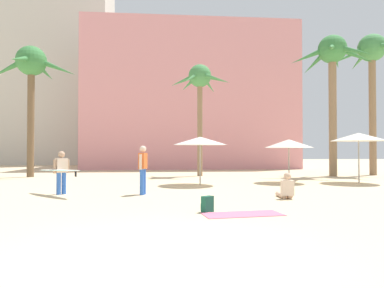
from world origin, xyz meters
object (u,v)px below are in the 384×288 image
at_px(palm_tree_center, 333,63).
at_px(palm_tree_right, 200,84).
at_px(cafe_umbrella_1, 289,144).
at_px(beach_towel, 243,214).
at_px(person_mid_left, 143,168).
at_px(palm_tree_far_left, 372,60).
at_px(cafe_umbrella_0, 200,141).
at_px(person_mid_center, 60,171).
at_px(palm_tree_left, 31,70).
at_px(backpack, 207,204).
at_px(person_near_left, 286,190).
at_px(cafe_umbrella_3, 359,137).

distance_m(palm_tree_center, palm_tree_right, 8.52).
xyz_separation_m(palm_tree_right, cafe_umbrella_1, (3.90, -5.23, -3.90)).
height_order(beach_towel, person_mid_left, person_mid_left).
bearing_deg(cafe_umbrella_1, palm_tree_far_left, 33.47).
bearing_deg(cafe_umbrella_0, cafe_umbrella_1, 9.18).
bearing_deg(person_mid_left, person_mid_center, -167.57).
height_order(palm_tree_left, backpack, palm_tree_left).
bearing_deg(backpack, palm_tree_center, -74.94).
distance_m(palm_tree_far_left, palm_tree_right, 11.57).
relative_size(palm_tree_center, palm_tree_right, 1.26).
xyz_separation_m(beach_towel, person_mid_center, (-5.68, 4.49, 0.87)).
distance_m(cafe_umbrella_0, backpack, 7.57).
bearing_deg(palm_tree_right, cafe_umbrella_1, -53.31).
distance_m(backpack, person_mid_center, 6.36).
bearing_deg(person_near_left, cafe_umbrella_1, -17.55).
xyz_separation_m(person_mid_center, person_near_left, (7.82, -1.65, -0.58)).
relative_size(palm_tree_far_left, person_mid_center, 4.20).
distance_m(palm_tree_right, person_near_left, 12.32).
xyz_separation_m(palm_tree_center, cafe_umbrella_0, (-9.01, -5.04, -5.11)).
xyz_separation_m(palm_tree_left, person_mid_center, (4.31, -9.23, -5.68)).
bearing_deg(person_mid_center, cafe_umbrella_3, -114.86).
height_order(backpack, person_mid_center, person_mid_center).
xyz_separation_m(palm_tree_right, backpack, (-1.26, -13.27, -5.65)).
height_order(cafe_umbrella_3, beach_towel, cafe_umbrella_3).
bearing_deg(beach_towel, cafe_umbrella_0, 91.63).
height_order(palm_tree_center, cafe_umbrella_3, palm_tree_center).
xyz_separation_m(cafe_umbrella_1, person_mid_left, (-7.02, -4.19, -0.98)).
height_order(palm_tree_left, cafe_umbrella_1, palm_tree_left).
bearing_deg(palm_tree_far_left, person_near_left, -132.51).
relative_size(cafe_umbrella_3, person_near_left, 2.67).
distance_m(beach_towel, backpack, 0.96).
bearing_deg(backpack, palm_tree_right, -42.43).
relative_size(beach_towel, person_near_left, 1.98).
xyz_separation_m(backpack, person_near_left, (2.98, 2.42, 0.10)).
bearing_deg(backpack, cafe_umbrella_0, -41.85).
bearing_deg(palm_tree_right, palm_tree_far_left, -1.22).
relative_size(palm_tree_left, beach_towel, 4.05).
bearing_deg(palm_tree_left, person_mid_center, -64.96).
distance_m(cafe_umbrella_1, cafe_umbrella_3, 3.44).
relative_size(beach_towel, person_mid_left, 1.12).
bearing_deg(backpack, beach_towel, -153.48).
xyz_separation_m(palm_tree_far_left, cafe_umbrella_3, (-4.14, -5.43, -5.29)).
relative_size(beach_towel, backpack, 4.73).
bearing_deg(palm_tree_left, backpack, -55.46).
height_order(palm_tree_left, person_near_left, palm_tree_left).
bearing_deg(person_mid_center, person_near_left, -141.57).
distance_m(palm_tree_far_left, person_mid_left, 18.43).
bearing_deg(palm_tree_far_left, cafe_umbrella_1, -146.53).
bearing_deg(backpack, person_near_left, -87.89).
height_order(cafe_umbrella_1, beach_towel, cafe_umbrella_1).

